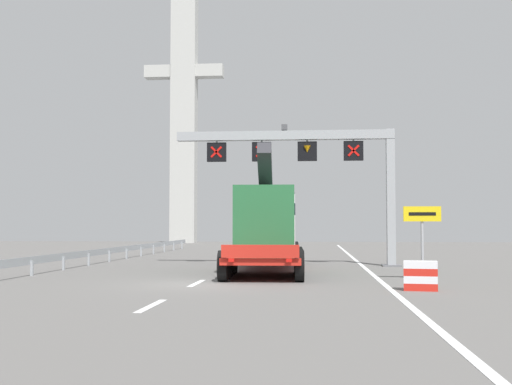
# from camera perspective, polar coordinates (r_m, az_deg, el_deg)

# --- Properties ---
(ground) EXTENTS (112.00, 112.00, 0.00)m
(ground) POSITION_cam_1_polar(r_m,az_deg,el_deg) (22.16, -4.98, -8.03)
(ground) COLOR slate
(lane_markings) EXTENTS (0.20, 71.15, 0.01)m
(lane_markings) POSITION_cam_1_polar(r_m,az_deg,el_deg) (50.20, 0.55, -5.15)
(lane_markings) COLOR silver
(lane_markings) RESTS_ON ground
(edge_line_right) EXTENTS (0.20, 63.00, 0.01)m
(edge_line_right) POSITION_cam_1_polar(r_m,az_deg,el_deg) (33.87, 9.13, -6.21)
(edge_line_right) COLOR silver
(edge_line_right) RESTS_ON ground
(overhead_lane_gantry) EXTENTS (10.97, 0.90, 6.96)m
(overhead_lane_gantry) POSITION_cam_1_polar(r_m,az_deg,el_deg) (32.01, 5.05, 3.16)
(overhead_lane_gantry) COLOR #9EA0A5
(overhead_lane_gantry) RESTS_ON ground
(heavy_haul_truck_red) EXTENTS (3.48, 14.14, 5.30)m
(heavy_haul_truck_red) POSITION_cam_1_polar(r_m,az_deg,el_deg) (30.22, 1.06, -2.89)
(heavy_haul_truck_red) COLOR red
(heavy_haul_truck_red) RESTS_ON ground
(exit_sign_yellow) EXTENTS (1.34, 0.15, 2.67)m
(exit_sign_yellow) POSITION_cam_1_polar(r_m,az_deg,el_deg) (24.20, 14.42, -2.77)
(exit_sign_yellow) COLOR #9EA0A5
(exit_sign_yellow) RESTS_ON ground
(crash_barrier_striped) EXTENTS (1.06, 0.64, 0.90)m
(crash_barrier_striped) POSITION_cam_1_polar(r_m,az_deg,el_deg) (20.47, 14.28, -7.11)
(crash_barrier_striped) COLOR red
(crash_barrier_striped) RESTS_ON ground
(guardrail_left) EXTENTS (0.13, 35.43, 0.76)m
(guardrail_left) POSITION_cam_1_polar(r_m,az_deg,el_deg) (39.07, -11.38, -4.92)
(guardrail_left) COLOR #999EA3
(guardrail_left) RESTS_ON ground
(bridge_pylon_distant) EXTENTS (9.00, 2.00, 31.44)m
(bridge_pylon_distant) POSITION_cam_1_polar(r_m,az_deg,el_deg) (74.94, -6.34, 7.99)
(bridge_pylon_distant) COLOR #B7B7B2
(bridge_pylon_distant) RESTS_ON ground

